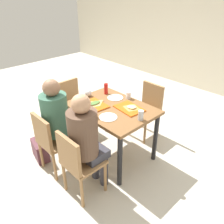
# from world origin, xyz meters

# --- Properties ---
(ground_plane) EXTENTS (10.00, 10.00, 0.02)m
(ground_plane) POSITION_xyz_m (0.00, 0.00, -0.01)
(ground_plane) COLOR beige
(main_table) EXTENTS (1.11, 0.81, 0.78)m
(main_table) POSITION_xyz_m (0.00, 0.00, 0.67)
(main_table) COLOR brown
(main_table) RESTS_ON ground_plane
(chair_near_left) EXTENTS (0.40, 0.40, 0.85)m
(chair_near_left) POSITION_xyz_m (-0.28, -0.79, 0.50)
(chair_near_left) COLOR #9E7247
(chair_near_left) RESTS_ON ground_plane
(chair_near_right) EXTENTS (0.40, 0.40, 0.85)m
(chair_near_right) POSITION_xyz_m (0.28, -0.79, 0.50)
(chair_near_right) COLOR #9E7247
(chair_near_right) RESTS_ON ground_plane
(chair_far_side) EXTENTS (0.40, 0.40, 0.85)m
(chair_far_side) POSITION_xyz_m (0.00, 0.79, 0.50)
(chair_far_side) COLOR #9E7247
(chair_far_side) RESTS_ON ground_plane
(chair_left_end) EXTENTS (0.40, 0.40, 0.85)m
(chair_left_end) POSITION_xyz_m (-0.94, 0.00, 0.50)
(chair_left_end) COLOR #9E7247
(chair_left_end) RESTS_ON ground_plane
(person_in_red) EXTENTS (0.32, 0.42, 1.26)m
(person_in_red) POSITION_xyz_m (-0.28, -0.65, 0.75)
(person_in_red) COLOR #383842
(person_in_red) RESTS_ON ground_plane
(person_in_brown_jacket) EXTENTS (0.32, 0.42, 1.26)m
(person_in_brown_jacket) POSITION_xyz_m (0.28, -0.65, 0.75)
(person_in_brown_jacket) COLOR #383842
(person_in_brown_jacket) RESTS_ON ground_plane
(tray_red_near) EXTENTS (0.38, 0.29, 0.02)m
(tray_red_near) POSITION_xyz_m (-0.19, -0.14, 0.78)
(tray_red_near) COLOR #D85914
(tray_red_near) RESTS_ON main_table
(tray_red_far) EXTENTS (0.39, 0.30, 0.02)m
(tray_red_far) POSITION_xyz_m (0.19, 0.12, 0.78)
(tray_red_far) COLOR #D85914
(tray_red_far) RESTS_ON main_table
(paper_plate_center) EXTENTS (0.22, 0.22, 0.01)m
(paper_plate_center) POSITION_xyz_m (-0.17, 0.22, 0.78)
(paper_plate_center) COLOR white
(paper_plate_center) RESTS_ON main_table
(paper_plate_near_edge) EXTENTS (0.22, 0.22, 0.01)m
(paper_plate_near_edge) POSITION_xyz_m (0.17, -0.22, 0.78)
(paper_plate_near_edge) COLOR white
(paper_plate_near_edge) RESTS_ON main_table
(pizza_slice_a) EXTENTS (0.15, 0.23, 0.02)m
(pizza_slice_a) POSITION_xyz_m (-0.20, -0.12, 0.80)
(pizza_slice_a) COLOR #DBAD60
(pizza_slice_a) RESTS_ON tray_red_near
(pizza_slice_b) EXTENTS (0.22, 0.21, 0.02)m
(pizza_slice_b) POSITION_xyz_m (0.21, 0.14, 0.80)
(pizza_slice_b) COLOR #C68C47
(pizza_slice_b) RESTS_ON tray_red_far
(plastic_cup_a) EXTENTS (0.07, 0.07, 0.10)m
(plastic_cup_a) POSITION_xyz_m (-0.03, 0.34, 0.83)
(plastic_cup_a) COLOR white
(plastic_cup_a) RESTS_ON main_table
(plastic_cup_b) EXTENTS (0.07, 0.07, 0.10)m
(plastic_cup_b) POSITION_xyz_m (0.03, -0.34, 0.83)
(plastic_cup_b) COLOR white
(plastic_cup_b) RESTS_ON main_table
(soda_can) EXTENTS (0.07, 0.07, 0.12)m
(soda_can) POSITION_xyz_m (0.47, 0.02, 0.84)
(soda_can) COLOR #B7BCC6
(soda_can) RESTS_ON main_table
(condiment_bottle) EXTENTS (0.06, 0.06, 0.16)m
(condiment_bottle) POSITION_xyz_m (-0.36, 0.22, 0.86)
(condiment_bottle) COLOR red
(condiment_bottle) RESTS_ON main_table
(foil_bundle) EXTENTS (0.10, 0.10, 0.10)m
(foil_bundle) POSITION_xyz_m (-0.47, -0.02, 0.83)
(foil_bundle) COLOR silver
(foil_bundle) RESTS_ON main_table
(handbag) EXTENTS (0.34, 0.22, 0.28)m
(handbag) POSITION_xyz_m (-0.63, -0.80, 0.14)
(handbag) COLOR #592D38
(handbag) RESTS_ON ground_plane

